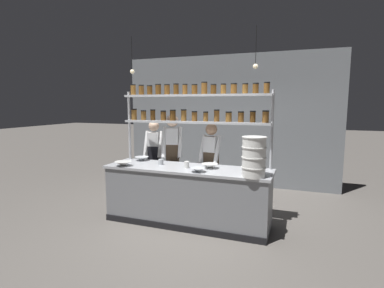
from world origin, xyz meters
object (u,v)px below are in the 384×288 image
at_px(chef_center, 173,155).
at_px(prep_bowl_center_front, 210,166).
at_px(prep_bowl_center_back, 198,170).
at_px(container_stack, 254,157).
at_px(chef_left, 154,156).
at_px(serving_cup_by_board, 161,162).
at_px(prep_bowl_near_left, 142,159).
at_px(chef_right, 211,163).
at_px(serving_cup_front, 187,165).
at_px(prep_bowl_near_right, 123,164).
at_px(spice_shelf_unit, 194,110).

bearing_deg(chef_center, prep_bowl_center_front, -46.27).
bearing_deg(prep_bowl_center_back, container_stack, -0.38).
bearing_deg(chef_center, chef_left, 136.47).
distance_m(container_stack, serving_cup_by_board, 1.62).
xyz_separation_m(chef_left, prep_bowl_near_left, (0.05, -0.58, 0.04)).
bearing_deg(chef_right, serving_cup_front, -98.61).
height_order(chef_left, prep_bowl_near_left, chef_left).
distance_m(chef_center, chef_right, 0.74).
bearing_deg(container_stack, prep_bowl_near_right, -179.65).
height_order(prep_bowl_center_back, prep_bowl_near_right, prep_bowl_near_right).
bearing_deg(chef_left, prep_bowl_center_front, -37.71).
bearing_deg(prep_bowl_center_front, prep_bowl_near_right, -166.52).
bearing_deg(prep_bowl_near_left, spice_shelf_unit, 4.63).
bearing_deg(prep_bowl_near_left, chef_center, 33.56).
xyz_separation_m(spice_shelf_unit, chef_center, (-0.50, 0.23, -0.82)).
distance_m(prep_bowl_near_left, prep_bowl_center_front, 1.34).
relative_size(spice_shelf_unit, prep_bowl_center_back, 11.34).
relative_size(chef_center, prep_bowl_center_front, 6.57).
relative_size(spice_shelf_unit, chef_right, 1.61).
relative_size(spice_shelf_unit, prep_bowl_center_front, 9.70).
height_order(chef_left, prep_bowl_center_front, chef_left).
distance_m(chef_center, container_stack, 1.80).
distance_m(chef_left, serving_cup_front, 1.36).
bearing_deg(container_stack, spice_shelf_unit, 151.87).
distance_m(spice_shelf_unit, serving_cup_front, 0.94).
xyz_separation_m(container_stack, prep_bowl_center_back, (-0.82, 0.01, -0.25)).
xyz_separation_m(prep_bowl_center_front, prep_bowl_center_back, (-0.09, -0.31, -0.01)).
xyz_separation_m(chef_right, container_stack, (0.86, -0.82, 0.29)).
bearing_deg(serving_cup_by_board, prep_bowl_center_back, -21.27).
xyz_separation_m(prep_bowl_near_left, prep_bowl_near_right, (-0.04, -0.52, 0.00)).
xyz_separation_m(container_stack, prep_bowl_near_left, (-2.06, 0.51, -0.25)).
xyz_separation_m(prep_bowl_center_front, serving_cup_by_board, (-0.84, -0.02, 0.01)).
bearing_deg(serving_cup_by_board, prep_bowl_near_right, -149.54).
relative_size(chef_left, prep_bowl_center_front, 6.06).
relative_size(chef_right, prep_bowl_center_back, 7.05).
bearing_deg(prep_bowl_center_front, chef_center, 149.84).
distance_m(chef_right, container_stack, 1.23).
height_order(spice_shelf_unit, serving_cup_front, spice_shelf_unit).
bearing_deg(prep_bowl_center_front, chef_left, 150.85).
distance_m(spice_shelf_unit, chef_center, 0.99).
xyz_separation_m(spice_shelf_unit, chef_right, (0.23, 0.23, -0.92)).
distance_m(spice_shelf_unit, prep_bowl_near_right, 1.46).
relative_size(prep_bowl_near_left, serving_cup_by_board, 2.72).
relative_size(spice_shelf_unit, prep_bowl_near_right, 9.30).
height_order(chef_left, serving_cup_by_board, chef_left).
height_order(spice_shelf_unit, chef_right, spice_shelf_unit).
bearing_deg(serving_cup_by_board, prep_bowl_near_left, 156.67).
distance_m(container_stack, prep_bowl_center_front, 0.83).
relative_size(chef_left, prep_bowl_near_left, 6.40).
xyz_separation_m(container_stack, prep_bowl_center_front, (-0.73, 0.32, -0.25)).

